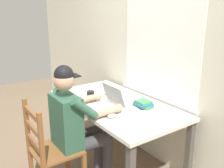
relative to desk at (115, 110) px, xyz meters
The scene contains 14 objects.
ground_plane 0.66m from the desk, ahead, with size 8.00×8.00×0.00m, color brown.
back_wall 0.80m from the desk, 89.71° to the left, with size 6.00×0.08×2.60m.
desk is the anchor object (origin of this frame).
seated_person 0.49m from the desk, 83.88° to the right, with size 0.50×0.60×1.24m.
wooden_chair 0.80m from the desk, 86.11° to the right, with size 0.42×0.42×0.94m.
laptop 0.22m from the desk, 66.96° to the right, with size 0.33×0.31×0.23m.
computer_mouse 0.40m from the desk, 39.33° to the right, with size 0.06×0.10×0.03m, color #ADAFB2.
coffee_mug_white 0.43m from the desk, 166.97° to the left, with size 0.12×0.08×0.09m.
coffee_mug_dark 0.32m from the desk, 149.81° to the right, with size 0.12×0.08×0.09m.
book_stack_main 0.33m from the desk, 31.71° to the left, with size 0.20×0.16×0.07m.
paper_pile_near_laptop 0.41m from the desk, behind, with size 0.20×0.18×0.01m, color silver.
paper_pile_back_corner 0.44m from the desk, ahead, with size 0.20×0.16×0.01m, color white.
paper_pile_side 0.34m from the desk, 169.45° to the right, with size 0.19×0.16×0.01m, color silver.
landscape_photo_print 0.27m from the desk, 159.36° to the left, with size 0.13×0.09×0.00m, color #7A4293.
Camera 1 is at (2.07, -1.49, 1.73)m, focal length 40.94 mm.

